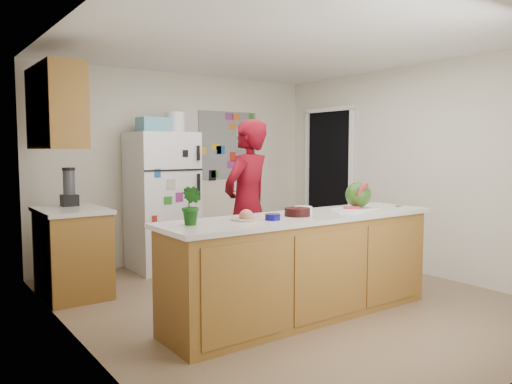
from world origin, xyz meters
TOP-DOWN VIEW (x-y plane):
  - floor at (0.00, 0.00)m, footprint 4.00×4.50m
  - wall_back at (0.00, 2.26)m, footprint 4.00×0.02m
  - wall_left at (-2.01, 0.00)m, footprint 0.02×4.50m
  - wall_right at (2.01, 0.00)m, footprint 0.02×4.50m
  - ceiling at (0.00, 0.00)m, footprint 4.00×4.50m
  - doorway at (1.99, 1.45)m, footprint 0.03×0.85m
  - peninsula_base at (-0.20, -0.50)m, footprint 2.60×0.62m
  - peninsula_top at (-0.20, -0.50)m, footprint 2.68×0.70m
  - side_counter_base at (-1.69, 1.35)m, footprint 0.60×0.80m
  - side_counter_top at (-1.69, 1.35)m, footprint 0.64×0.84m
  - upper_cabinets at (-1.82, 1.30)m, footprint 0.35×1.00m
  - refrigerator at (-0.45, 1.88)m, footprint 0.75×0.70m
  - fridge_top_bin at (-0.55, 1.88)m, footprint 0.35×0.28m
  - photo_collage at (0.75, 2.24)m, footprint 0.95×0.01m
  - person at (-0.11, 0.50)m, footprint 0.77×0.63m
  - blender_appliance at (-1.64, 1.59)m, footprint 0.12×0.12m
  - cutting_board at (0.47, -0.48)m, footprint 0.39×0.30m
  - watermelon at (0.53, -0.46)m, footprint 0.25×0.25m
  - watermelon_slice at (0.38, -0.53)m, footprint 0.16×0.16m
  - cherry_bowl at (-0.29, -0.52)m, footprint 0.27×0.27m
  - white_bowl at (-0.12, -0.40)m, footprint 0.19×0.19m
  - cobalt_bowl at (-0.61, -0.59)m, footprint 0.15×0.15m
  - plate at (-0.79, -0.48)m, footprint 0.32×0.32m
  - paper_towel at (0.30, -0.60)m, footprint 0.22×0.20m
  - keys at (1.00, -0.57)m, footprint 0.09×0.06m
  - potted_plant at (-1.28, -0.45)m, footprint 0.17×0.20m

SIDE VIEW (x-z plane):
  - floor at x=0.00m, z-range -0.02..0.00m
  - side_counter_base at x=-1.69m, z-range 0.00..0.86m
  - peninsula_base at x=-0.20m, z-range 0.00..0.88m
  - refrigerator at x=-0.45m, z-range 0.00..1.70m
  - side_counter_top at x=-1.69m, z-range 0.86..0.90m
  - peninsula_top at x=-0.20m, z-range 0.88..0.92m
  - person at x=-0.11m, z-range 0.00..1.81m
  - cutting_board at x=0.47m, z-range 0.92..0.93m
  - keys at x=1.00m, z-range 0.92..0.93m
  - plate at x=-0.79m, z-range 0.92..0.94m
  - paper_towel at x=0.30m, z-range 0.92..0.94m
  - watermelon_slice at x=0.38m, z-range 0.93..0.95m
  - cobalt_bowl at x=-0.61m, z-range 0.92..0.97m
  - white_bowl at x=-0.12m, z-range 0.92..0.98m
  - cherry_bowl at x=-0.29m, z-range 0.92..0.99m
  - doorway at x=1.99m, z-range 0.00..2.04m
  - watermelon at x=0.53m, z-range 0.93..1.18m
  - potted_plant at x=-1.28m, z-range 0.92..1.22m
  - blender_appliance at x=-1.64m, z-range 0.90..1.28m
  - wall_back at x=0.00m, z-range 0.00..2.50m
  - wall_left at x=-2.01m, z-range 0.00..2.50m
  - wall_right at x=2.01m, z-range 0.00..2.50m
  - photo_collage at x=0.75m, z-range 1.08..2.02m
  - fridge_top_bin at x=-0.55m, z-range 1.70..1.88m
  - upper_cabinets at x=-1.82m, z-range 1.50..2.30m
  - ceiling at x=0.00m, z-range 2.50..2.52m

